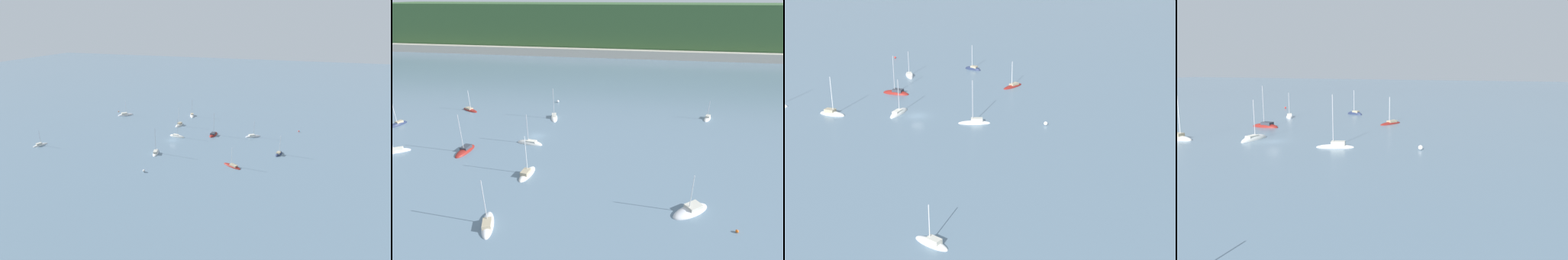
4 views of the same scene
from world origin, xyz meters
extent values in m
plane|color=slate|center=(0.00, 0.00, 0.00)|extent=(600.00, 600.00, 0.00)
ellipsoid|color=#232D4C|center=(-43.94, 0.89, 0.00)|extent=(3.32, 5.69, 1.88)
cube|color=tan|center=(-43.81, 1.30, 0.84)|extent=(1.77, 2.23, 0.65)
cylinder|color=silver|center=(-44.02, 0.63, 3.96)|extent=(0.14, 0.14, 6.88)
ellipsoid|color=white|center=(49.45, 21.46, 0.00)|extent=(3.83, 6.08, 1.19)
cube|color=beige|center=(49.63, 21.89, 0.71)|extent=(1.93, 2.41, 0.76)
cylinder|color=silver|center=(49.34, 21.19, 3.20)|extent=(0.14, 0.14, 5.74)
ellipsoid|color=white|center=(-0.31, -4.71, 0.00)|extent=(7.25, 2.78, 2.00)
cube|color=silver|center=(0.25, -4.78, 0.78)|extent=(2.69, 1.65, 0.45)
cylinder|color=#B2B2B7|center=(-0.66, -4.67, 4.37)|extent=(0.14, 0.14, 7.63)
ellipsoid|color=silver|center=(37.84, -26.52, 0.00)|extent=(8.02, 7.15, 1.96)
cube|color=beige|center=(38.34, -26.13, 0.96)|extent=(3.48, 3.33, 0.84)
cylinder|color=silver|center=(37.52, -26.77, 4.17)|extent=(0.14, 0.14, 7.26)
ellipsoid|color=white|center=(1.25, 14.07, 0.00)|extent=(3.87, 7.41, 1.15)
cube|color=beige|center=(1.09, 14.62, 0.75)|extent=(2.04, 2.85, 0.86)
cylinder|color=#B2B2B7|center=(1.35, 13.73, 5.09)|extent=(0.14, 0.14, 9.55)
ellipsoid|color=maroon|center=(-29.02, 16.37, 0.00)|extent=(7.32, 5.11, 1.13)
cube|color=tan|center=(-29.54, 16.64, 0.60)|extent=(2.95, 2.44, 0.58)
cylinder|color=silver|center=(-28.70, 16.20, 3.67)|extent=(0.14, 0.14, 6.72)
ellipsoid|color=silver|center=(3.19, -35.93, 0.00)|extent=(4.39, 7.20, 1.76)
cube|color=tan|center=(3.39, -36.44, 0.84)|extent=(2.22, 2.84, 0.72)
cylinder|color=#B2B2B7|center=(3.06, -35.60, 4.65)|extent=(0.14, 0.14, 8.34)
ellipsoid|color=maroon|center=(-14.89, -11.68, 0.00)|extent=(3.17, 7.48, 1.74)
cube|color=#333842|center=(-14.84, -11.10, 0.87)|extent=(2.02, 2.76, 0.78)
cylinder|color=#B2B2B7|center=(-14.92, -12.05, 5.27)|extent=(0.14, 0.14, 9.58)
ellipsoid|color=white|center=(4.26, -19.38, 0.00)|extent=(2.93, 6.79, 1.57)
cube|color=tan|center=(4.20, -19.90, 0.87)|extent=(1.81, 2.53, 0.88)
cylinder|color=silver|center=(4.29, -19.05, 4.77)|extent=(0.14, 0.14, 8.67)
ellipsoid|color=silver|center=(-31.92, -14.88, 0.00)|extent=(6.84, 5.13, 1.69)
cube|color=silver|center=(-31.45, -14.59, 0.78)|extent=(2.79, 2.38, 0.63)
cylinder|color=#B2B2B7|center=(-32.21, -15.05, 3.79)|extent=(0.14, 0.14, 6.66)
sphere|color=white|center=(-1.58, 29.58, 0.43)|extent=(0.87, 0.87, 0.87)
sphere|color=red|center=(-51.14, -27.69, 0.29)|extent=(0.58, 0.58, 0.58)
sphere|color=orange|center=(44.75, -30.69, 0.26)|extent=(0.52, 0.52, 0.52)
camera|label=1|loc=(-46.17, 111.40, 48.03)|focal=28.00mm
camera|label=2|loc=(26.88, -73.49, 36.00)|focal=28.00mm
camera|label=3|loc=(110.31, 44.96, 41.96)|focal=50.00mm
camera|label=4|loc=(64.91, 42.16, 15.37)|focal=35.00mm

